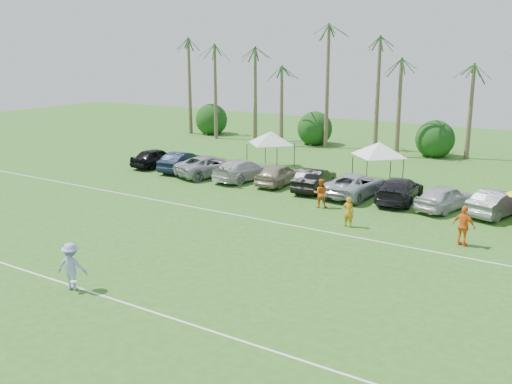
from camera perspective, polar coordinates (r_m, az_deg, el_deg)
The scene contains 29 objects.
ground at distance 24.99m, azimuth -23.95°, elevation -9.30°, with size 120.00×120.00×0.00m, color #30631D.
field_lines at distance 29.72m, azimuth -11.09°, elevation -4.58°, with size 80.00×12.10×0.01m.
palm_tree_0 at distance 65.25m, azimuth -7.25°, elevation 12.40°, with size 2.40×2.40×8.90m.
palm_tree_1 at distance 62.15m, azimuth -3.64°, elevation 13.20°, with size 2.40×2.40×9.90m.
palm_tree_2 at distance 59.33m, azimuth 0.37°, elevation 14.01°, with size 2.40×2.40×10.90m.
palm_tree_3 at distance 57.29m, azimuth 3.88°, elevation 14.82°, with size 2.40×2.40×11.90m.
palm_tree_4 at distance 55.50m, azimuth 7.53°, elevation 12.09°, with size 2.40×2.40×8.90m.
palm_tree_5 at distance 53.89m, azimuth 11.50°, elevation 12.80°, with size 2.40×2.40×9.90m.
palm_tree_6 at distance 52.56m, azimuth 15.72°, elevation 13.47°, with size 2.40×2.40×10.90m.
palm_tree_7 at distance 51.51m, azimuth 20.16°, elevation 14.08°, with size 2.40×2.40×11.90m.
bush_tree_0 at distance 64.59m, azimuth -4.46°, elevation 7.40°, with size 4.00×4.00×4.00m.
bush_tree_1 at distance 57.75m, azimuth 5.97°, elevation 6.55°, with size 4.00×4.00×4.00m.
bush_tree_2 at distance 53.51m, azimuth 17.56°, elevation 5.36°, with size 4.00×4.00×4.00m.
sideline_player_a at distance 31.24m, azimuth 9.24°, elevation -1.97°, with size 0.61×0.40×1.67m, color orange.
sideline_player_b at distance 34.77m, azimuth 6.48°, elevation -0.12°, with size 0.87×0.67×1.78m, color #D35E17.
sideline_player_c at distance 29.65m, azimuth 20.06°, elevation -3.21°, with size 1.18×0.49×2.01m, color orange.
canopy_tent_left at distance 45.66m, azimuth 1.51°, elevation 6.08°, with size 4.29×4.29×3.48m.
canopy_tent_right at distance 41.40m, azimuth 12.25°, elevation 4.90°, with size 4.28×4.28×3.46m.
frisbee_player at distance 24.11m, azimuth -17.96°, elevation -7.09°, with size 1.45×1.17×1.96m.
parked_car_0 at distance 47.21m, azimuth -9.98°, elevation 3.42°, with size 1.82×4.52×1.54m, color black.
parked_car_1 at distance 45.20m, azimuth -7.39°, elevation 3.05°, with size 1.63×4.68×1.54m, color black.
parked_car_2 at distance 43.30m, azimuth -4.56°, elevation 2.63°, with size 2.56×5.54×1.54m, color #9B9DA0.
parked_car_3 at distance 41.76m, azimuth -1.24°, elevation 2.23°, with size 2.16×5.31×1.54m, color #BABABA.
parked_car_4 at distance 40.38m, azimuth 2.31°, elevation 1.81°, with size 1.82×4.52×1.54m, color gray.
parked_car_5 at distance 38.87m, azimuth 5.87°, elevation 1.25°, with size 1.63×4.68×1.54m, color black.
parked_car_6 at distance 37.76m, azimuth 9.87°, elevation 0.73°, with size 2.56×5.54×1.54m, color #A5A8B1.
parked_car_7 at distance 37.01m, azimuth 14.16°, elevation 0.23°, with size 2.16×5.31×1.54m, color black.
parked_car_8 at distance 35.89m, azimuth 18.36°, elevation -0.51°, with size 1.82×4.52×1.54m, color #B6B6BA.
parked_car_9 at distance 35.76m, azimuth 23.04°, elevation -0.98°, with size 1.63×4.68×1.54m, color gray.
Camera 1 is at (19.67, -12.16, 9.47)m, focal length 40.00 mm.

